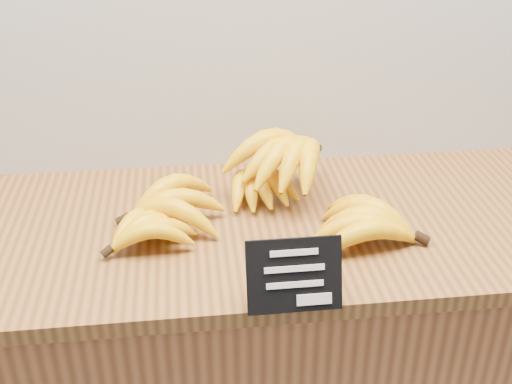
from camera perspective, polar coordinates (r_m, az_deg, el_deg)
name	(u,v)px	position (r m, az deg, el deg)	size (l,w,h in m)	color
counter_top	(253,227)	(1.24, -0.27, -3.11)	(1.33, 0.54, 0.03)	brown
chalkboard_sign	(294,276)	(0.99, 3.43, -7.43)	(0.15, 0.01, 0.12)	black
banana_pile	(260,196)	(1.22, 0.34, -0.36)	(0.57, 0.40, 0.13)	#EDB709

